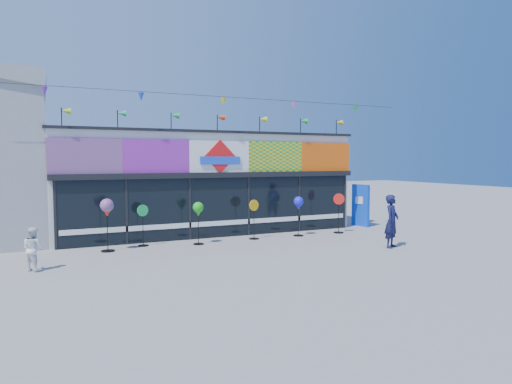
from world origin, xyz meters
TOP-DOWN VIEW (x-y plane):
  - ground at (0.00, 0.00)m, footprint 80.00×80.00m
  - kite_shop at (0.00, 5.94)m, footprint 16.00×5.70m
  - blue_sign at (6.78, 3.54)m, footprint 0.30×0.95m
  - spinner_0 at (-4.27, 2.39)m, footprint 0.44×0.44m
  - spinner_1 at (-3.04, 2.85)m, footprint 0.40×0.37m
  - spinner_2 at (-1.22, 2.33)m, footprint 0.38×0.38m
  - spinner_3 at (1.01, 2.48)m, footprint 0.41×0.38m
  - spinner_4 at (2.89, 2.40)m, footprint 0.39×0.39m
  - spinner_5 at (4.74, 2.33)m, footprint 0.43×0.41m
  - adult_man at (4.53, -1.02)m, footprint 0.78×0.70m
  - child at (-6.42, 0.54)m, footprint 0.63×0.65m

SIDE VIEW (x-z plane):
  - ground at x=0.00m, z-range 0.00..0.00m
  - child at x=-6.42m, z-range 0.00..1.19m
  - spinner_1 at x=-3.04m, z-range 0.04..1.48m
  - spinner_3 at x=1.01m, z-range 0.04..1.53m
  - spinner_5 at x=4.74m, z-range 0.05..1.66m
  - adult_man at x=4.53m, z-range 0.00..1.80m
  - blue_sign at x=6.78m, z-range 0.00..1.88m
  - spinner_2 at x=-1.22m, z-range 0.45..1.96m
  - spinner_4 at x=2.89m, z-range 0.47..2.02m
  - spinner_0 at x=-4.27m, z-range 0.52..2.24m
  - kite_shop at x=0.00m, z-range -0.61..4.70m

